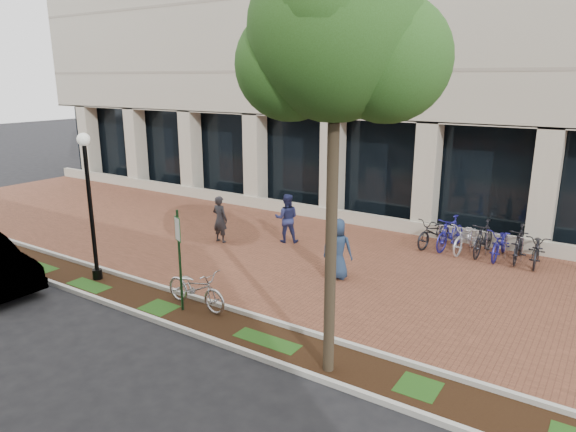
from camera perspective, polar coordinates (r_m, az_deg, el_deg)
The scene contains 13 objects.
ground at distance 16.89m, azimuth 2.85°, elevation -4.78°, with size 120.00×120.00×0.00m, color black.
brick_plaza at distance 16.89m, azimuth 2.85°, elevation -4.76°, with size 40.00×9.00×0.01m, color brown.
planting_strip at distance 12.99m, azimuth -9.22°, elevation -11.30°, with size 40.00×1.50×0.01m, color black.
curb_plaza_side at distance 13.47m, azimuth -7.06°, elevation -9.96°, with size 40.00×0.12×0.12m, color beige.
curb_street_side at distance 12.49m, azimuth -11.60°, elevation -12.28°, with size 40.00×0.12×0.12m, color beige.
parking_sign at distance 12.96m, azimuth -12.05°, elevation -3.54°, with size 0.34×0.07×2.65m.
lamppost at distance 15.56m, azimuth -21.17°, elevation 1.76°, with size 0.36×0.36×4.29m.
street_tree at distance 9.30m, azimuth 5.67°, elevation 18.44°, with size 3.69×3.08×8.04m.
locked_bicycle at distance 13.48m, azimuth -10.19°, elevation -7.89°, with size 0.70×2.01×1.06m, color #B8B8BD.
pedestrian_left at distance 18.50m, azimuth -7.57°, elevation -0.36°, with size 0.62×0.41×1.70m, color #29292E.
pedestrian_mid at distance 18.34m, azimuth -0.15°, elevation -0.25°, with size 0.86×0.67×1.77m, color navy.
pedestrian_right at distance 15.07m, azimuth 5.50°, elevation -3.67°, with size 0.89×0.58×1.82m, color #1F314E.
bike_rack_cluster at distance 18.27m, azimuth 20.88°, elevation -2.43°, with size 4.30×2.11×1.17m.
Camera 1 is at (8.00, -13.73, 5.74)m, focal length 32.00 mm.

